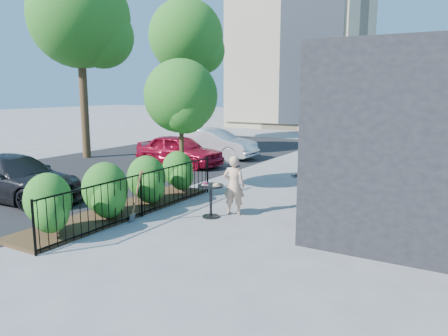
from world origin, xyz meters
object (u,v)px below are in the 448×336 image
Objects in this scene: cafe_table at (211,195)px; car_red at (179,150)px; street_tree_near at (80,24)px; car_silver at (214,143)px; woman at (234,185)px; patio_tree at (182,101)px; street_tree_far at (186,41)px; car_darkgrey at (14,178)px; shovel at (136,200)px.

cafe_table is 0.23× the size of car_red.
street_tree_near is at bearing 152.65° from cafe_table.
car_red is 0.94× the size of car_silver.
woman is at bearing -146.29° from car_silver.
patio_tree is 3.68m from cafe_table.
cafe_table is (2.22, -1.93, -2.21)m from patio_tree.
patio_tree is at bearing -140.74° from car_red.
patio_tree is at bearing -41.93° from woman.
street_tree_far is 17.08m from woman.
woman is 0.35× the size of car_darkgrey.
car_silver is (4.97, 2.99, -5.26)m from street_tree_near.
street_tree_far is 17.68m from shovel.
car_red is (-5.01, 5.56, 0.08)m from cafe_table.
street_tree_far is 10.45m from car_red.
patio_tree is at bearing 106.85° from shovel.
street_tree_far is at bearing 90.00° from street_tree_near.
street_tree_far is 15.95m from car_darkgrey.
car_darkgrey is (-6.10, -1.84, -0.12)m from woman.
shovel is at bearing -93.77° from car_darkgrey.
car_red is at bearing 132.04° from cafe_table.
shovel is at bearing -159.71° from car_silver.
patio_tree reaches higher than shovel.
woman is at bearing -131.56° from car_red.
car_silver reaches higher than car_darkgrey.
street_tree_far is at bearing 34.59° from car_red.
shovel is at bearing -149.56° from car_red.
street_tree_far is 9.64× the size of cafe_table.
car_red is at bearing -56.32° from woman.
cafe_table is at bearing -41.04° from patio_tree.
shovel is 7.84m from car_red.
car_red is (4.91, -7.57, -5.28)m from street_tree_far.
car_silver is (-4.95, 8.12, 0.10)m from cafe_table.
cafe_table is 0.58× the size of woman.
street_tree_near reaches higher than shovel.
woman reaches higher than shovel.
street_tree_near is 2.06× the size of car_silver.
patio_tree is 1.05× the size of car_red.
street_tree_near is 9.34m from car_darkgrey.
street_tree_far reaches higher than car_silver.
car_red is 2.56m from car_silver.
woman is (10.28, -12.62, -5.17)m from street_tree_far.
patio_tree is at bearing 138.96° from cafe_table.
patio_tree is 0.98× the size of car_silver.
street_tree_far is 5.56× the size of woman.
woman is 2.43m from shovel.
shovel is 4.50m from car_darkgrey.
car_darkgrey is at bearing 174.02° from car_silver.
car_red is at bearing -57.06° from street_tree_far.
patio_tree reaches higher than cafe_table.
street_tree_far is at bearing 43.50° from car_silver.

